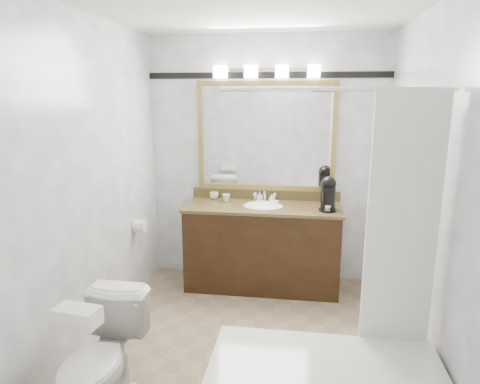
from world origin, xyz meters
name	(u,v)px	position (x,y,z in m)	size (l,w,h in m)	color
room	(251,188)	(0.00, 0.00, 1.25)	(2.42, 2.62, 2.52)	gray
vanity	(262,245)	(0.00, 1.02, 0.44)	(1.53, 0.58, 0.97)	black
mirror	(266,137)	(0.00, 1.28, 1.50)	(1.40, 0.04, 1.10)	#A28949
vanity_light_bar	(267,71)	(0.00, 1.23, 2.13)	(1.02, 0.14, 0.12)	silver
accent_stripe	(267,75)	(0.00, 1.29, 2.10)	(2.40, 0.01, 0.06)	black
tp_roll	(140,226)	(-1.14, 0.66, 0.70)	(0.12, 0.12, 0.11)	white
toilet	(100,362)	(-0.79, -0.92, 0.36)	(0.40, 0.71, 0.72)	white
tissue_box	(77,316)	(-0.79, -1.12, 0.77)	(0.24, 0.13, 0.10)	white
coffee_maker	(328,193)	(0.62, 0.96, 1.01)	(0.17, 0.21, 0.32)	black
cup_left	(214,196)	(-0.53, 1.22, 0.89)	(0.09, 0.09, 0.07)	white
cup_right	(226,198)	(-0.39, 1.14, 0.89)	(0.08, 0.08, 0.07)	white
soap_bottle_a	(260,197)	(-0.05, 1.16, 0.90)	(0.05, 0.05, 0.11)	white
soap_bottle_b	(272,198)	(0.08, 1.17, 0.89)	(0.06, 0.06, 0.08)	white
soap_bar	(274,202)	(0.10, 1.13, 0.86)	(0.08, 0.05, 0.02)	beige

